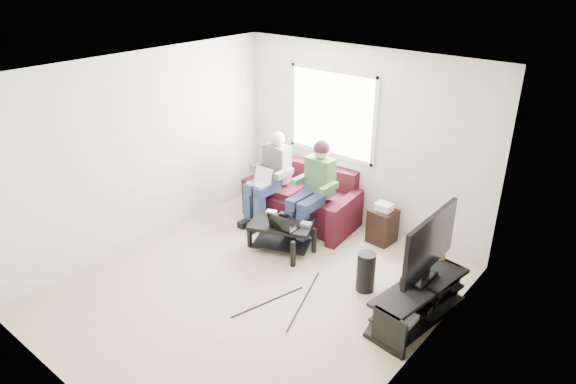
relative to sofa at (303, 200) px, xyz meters
The scene contains 26 objects.
floor 1.97m from the sofa, 69.39° to the right, with size 4.50×4.50×0.00m, color #BBAF91.
ceiling 3.01m from the sofa, 69.39° to the right, with size 4.50×4.50×0.00m, color white.
wall_back 1.28m from the sofa, 32.36° to the left, with size 4.50×4.50×0.00m, color silver.
wall_front 4.24m from the sofa, 80.46° to the right, with size 4.50×4.50×0.00m, color silver.
wall_left 2.45m from the sofa, 125.93° to the right, with size 4.50×4.50×0.00m, color silver.
wall_right 3.39m from the sofa, 34.11° to the right, with size 4.50×4.50×0.00m, color silver.
window 1.37m from the sofa, 66.17° to the left, with size 1.48×0.04×1.28m.
sofa is the anchor object (origin of this frame).
person_left 0.65m from the sofa, 143.62° to the right, with size 0.40×0.71×1.33m.
person_right 0.68m from the sofa, 34.50° to the right, with size 0.40×0.71×1.38m.
laptop_silver 0.77m from the sofa, 127.19° to the right, with size 0.32×0.22×0.24m, color silver, non-canonical shape.
coffee_table 0.97m from the sofa, 69.51° to the right, with size 0.97×0.80×0.42m.
laptop_black 1.12m from the sofa, 65.08° to the right, with size 0.34×0.24×0.24m, color black, non-canonical shape.
controller_a 0.80m from the sofa, 85.62° to the right, with size 0.14×0.09×0.04m, color silver.
controller_b 0.78m from the sofa, 71.79° to the right, with size 0.14×0.09×0.04m, color black.
controller_c 1.00m from the sofa, 49.92° to the right, with size 0.14×0.09×0.04m, color gray.
tv_stand 2.68m from the sofa, 23.73° to the right, with size 0.58×1.40×0.45m.
tv 2.71m from the sofa, 21.77° to the right, with size 0.12×1.10×0.81m.
soundbar 2.54m from the sofa, 22.75° to the right, with size 0.12×0.50×0.10m, color black.
drink_cup 2.45m from the sofa, 10.57° to the right, with size 0.08×0.08×0.12m, color #A37146.
console_white 2.86m from the sofa, 31.08° to the right, with size 0.30×0.22×0.06m, color silver.
console_grey 2.57m from the sofa, 17.61° to the right, with size 0.34×0.26×0.08m, color gray.
console_black 2.70m from the sofa, 24.70° to the right, with size 0.38×0.30×0.07m, color black.
subwoofer 1.97m from the sofa, 29.66° to the right, with size 0.22×0.22×0.50m, color black.
keyboard_floor 2.64m from the sofa, 34.22° to the right, with size 0.15×0.45×0.02m, color black.
end_table 1.29m from the sofa, ahead, with size 0.33×0.33×0.59m.
Camera 1 is at (3.59, -3.70, 3.68)m, focal length 32.00 mm.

